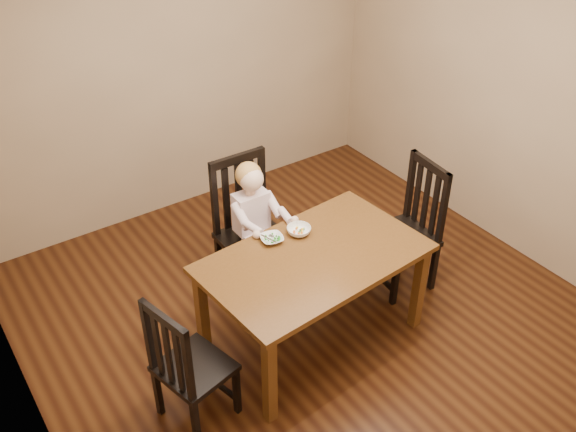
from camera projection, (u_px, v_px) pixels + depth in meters
room at (311, 162)px, 4.22m from camera, size 4.01×4.01×2.71m
dining_table at (314, 266)px, 4.40m from camera, size 1.59×1.03×0.76m
chair_child at (249, 229)px, 4.98m from camera, size 0.49×0.47×1.13m
chair_left at (188, 366)px, 3.92m from camera, size 0.49×0.51×0.98m
chair_right at (409, 228)px, 5.03m from camera, size 0.49×0.51×1.08m
toddler at (253, 216)px, 4.86m from camera, size 0.35×0.44×0.60m
bowl_peas at (272, 239)px, 4.47m from camera, size 0.19×0.19×0.04m
bowl_veg at (299, 231)px, 4.54m from camera, size 0.22×0.22×0.05m
fork at (269, 240)px, 4.43m from camera, size 0.08×0.11×0.05m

